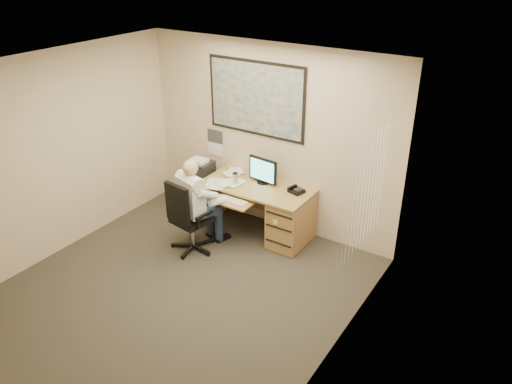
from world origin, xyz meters
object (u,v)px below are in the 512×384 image
Objects in this scene: person at (192,206)px; filing_cabinet at (201,189)px; office_chair at (191,231)px; desk at (277,210)px.

filing_cabinet is at bearing 138.53° from person.
person is at bearing -58.84° from filing_cabinet.
office_chair is 0.36m from person.
desk reaches higher than filing_cabinet.
filing_cabinet is 0.69× the size of person.
office_chair is (-0.83, -0.94, -0.13)m from desk.
desk is 1.76× the size of filing_cabinet.
person reaches higher than office_chair.
desk is at bearing 61.53° from person.
office_chair is at bearing -131.42° from desk.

